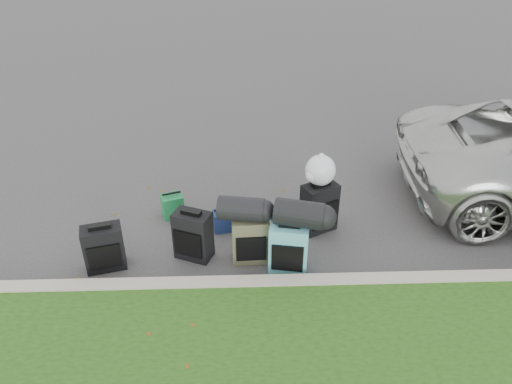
{
  "coord_description": "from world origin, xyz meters",
  "views": [
    {
      "loc": [
        -0.28,
        -5.16,
        3.89
      ],
      "look_at": [
        -0.1,
        0.2,
        0.55
      ],
      "focal_mm": 35.0,
      "sensor_mm": 36.0,
      "label": 1
    }
  ],
  "objects_px": {
    "suitcase_large_black_right": "(319,208)",
    "tote_green": "(173,206)",
    "suitcase_teal": "(289,248)",
    "suitcase_small_black": "(104,248)",
    "suitcase_olive": "(250,239)",
    "tote_navy": "(223,221)",
    "suitcase_large_black_left": "(193,235)"
  },
  "relations": [
    {
      "from": "suitcase_olive",
      "to": "tote_green",
      "type": "distance_m",
      "value": 1.42
    },
    {
      "from": "suitcase_large_black_left",
      "to": "suitcase_teal",
      "type": "height_order",
      "value": "suitcase_teal"
    },
    {
      "from": "suitcase_small_black",
      "to": "tote_navy",
      "type": "relative_size",
      "value": 2.09
    },
    {
      "from": "suitcase_large_black_right",
      "to": "suitcase_olive",
      "type": "bearing_deg",
      "value": -173.39
    },
    {
      "from": "suitcase_olive",
      "to": "tote_navy",
      "type": "height_order",
      "value": "suitcase_olive"
    },
    {
      "from": "suitcase_small_black",
      "to": "suitcase_teal",
      "type": "distance_m",
      "value": 2.14
    },
    {
      "from": "suitcase_large_black_left",
      "to": "suitcase_olive",
      "type": "height_order",
      "value": "suitcase_large_black_left"
    },
    {
      "from": "suitcase_small_black",
      "to": "suitcase_olive",
      "type": "xyz_separation_m",
      "value": [
        1.7,
        0.09,
        0.01
      ]
    },
    {
      "from": "suitcase_large_black_left",
      "to": "suitcase_large_black_right",
      "type": "xyz_separation_m",
      "value": [
        1.58,
        0.51,
        0.02
      ]
    },
    {
      "from": "suitcase_small_black",
      "to": "tote_navy",
      "type": "bearing_deg",
      "value": 12.85
    },
    {
      "from": "suitcase_teal",
      "to": "tote_navy",
      "type": "bearing_deg",
      "value": 143.19
    },
    {
      "from": "suitcase_teal",
      "to": "tote_green",
      "type": "relative_size",
      "value": 1.99
    },
    {
      "from": "suitcase_large_black_right",
      "to": "tote_navy",
      "type": "bearing_deg",
      "value": 152.08
    },
    {
      "from": "suitcase_small_black",
      "to": "tote_green",
      "type": "distance_m",
      "value": 1.26
    },
    {
      "from": "suitcase_large_black_right",
      "to": "tote_navy",
      "type": "xyz_separation_m",
      "value": [
        -1.24,
        0.03,
        -0.2
      ]
    },
    {
      "from": "suitcase_teal",
      "to": "suitcase_large_black_right",
      "type": "relative_size",
      "value": 0.94
    },
    {
      "from": "tote_green",
      "to": "suitcase_large_black_right",
      "type": "bearing_deg",
      "value": -29.59
    },
    {
      "from": "tote_navy",
      "to": "suitcase_large_black_right",
      "type": "bearing_deg",
      "value": -11.62
    },
    {
      "from": "suitcase_large_black_left",
      "to": "suitcase_large_black_right",
      "type": "distance_m",
      "value": 1.66
    },
    {
      "from": "tote_navy",
      "to": "suitcase_large_black_left",
      "type": "bearing_deg",
      "value": -132.94
    },
    {
      "from": "suitcase_olive",
      "to": "suitcase_teal",
      "type": "relative_size",
      "value": 0.94
    },
    {
      "from": "suitcase_olive",
      "to": "suitcase_large_black_right",
      "type": "xyz_separation_m",
      "value": [
        0.9,
        0.59,
        0.04
      ]
    },
    {
      "from": "suitcase_large_black_left",
      "to": "tote_green",
      "type": "relative_size",
      "value": 1.97
    },
    {
      "from": "tote_green",
      "to": "suitcase_teal",
      "type": "bearing_deg",
      "value": -57.28
    },
    {
      "from": "suitcase_teal",
      "to": "tote_green",
      "type": "distance_m",
      "value": 1.89
    },
    {
      "from": "suitcase_large_black_left",
      "to": "tote_navy",
      "type": "distance_m",
      "value": 0.66
    },
    {
      "from": "suitcase_teal",
      "to": "suitcase_large_black_left",
      "type": "bearing_deg",
      "value": 175.42
    },
    {
      "from": "suitcase_small_black",
      "to": "suitcase_large_black_right",
      "type": "xyz_separation_m",
      "value": [
        2.6,
        0.68,
        0.05
      ]
    },
    {
      "from": "suitcase_small_black",
      "to": "suitcase_olive",
      "type": "distance_m",
      "value": 1.71
    },
    {
      "from": "suitcase_large_black_left",
      "to": "tote_green",
      "type": "distance_m",
      "value": 0.96
    },
    {
      "from": "suitcase_large_black_right",
      "to": "tote_green",
      "type": "bearing_deg",
      "value": 142.33
    },
    {
      "from": "suitcase_small_black",
      "to": "tote_navy",
      "type": "distance_m",
      "value": 1.54
    }
  ]
}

